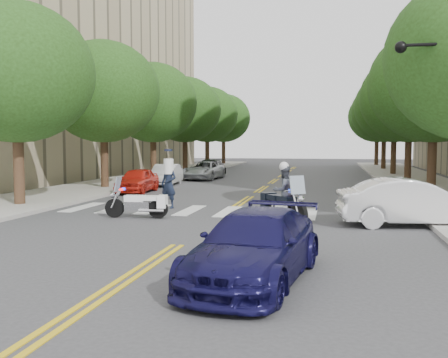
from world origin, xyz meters
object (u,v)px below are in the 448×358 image
(sedan_blue, at_px, (255,246))
(motorcycle_parked, at_px, (142,204))
(convertible, at_px, (412,202))
(officer_standing, at_px, (169,184))
(motorcycle_police, at_px, (283,195))

(sedan_blue, bearing_deg, motorcycle_parked, 134.54)
(convertible, distance_m, sedan_blue, 8.41)
(sedan_blue, bearing_deg, convertible, 70.21)
(motorcycle_parked, distance_m, officer_standing, 2.82)
(motorcycle_parked, bearing_deg, motorcycle_police, -92.13)
(motorcycle_police, xyz_separation_m, sedan_blue, (0.18, -7.44, -0.23))
(motorcycle_police, bearing_deg, motorcycle_parked, -35.29)
(motorcycle_parked, relative_size, convertible, 0.49)
(officer_standing, bearing_deg, motorcycle_parked, -72.07)
(motorcycle_police, bearing_deg, sedan_blue, 52.99)
(officer_standing, bearing_deg, convertible, 3.89)
(convertible, bearing_deg, motorcycle_police, 81.04)
(motorcycle_police, relative_size, convertible, 0.45)
(officer_standing, height_order, sedan_blue, officer_standing)
(motorcycle_police, height_order, motorcycle_parked, motorcycle_police)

